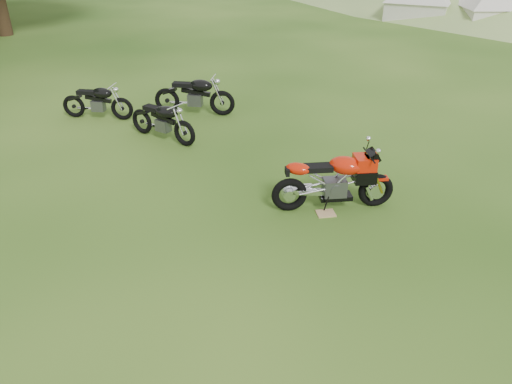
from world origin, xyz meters
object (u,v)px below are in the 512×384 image
(sport_motorcycle, at_px, (334,177))
(vintage_moto_d, at_px, (194,94))
(plywood_board, at_px, (326,213))
(vintage_moto_a, at_px, (162,119))
(vintage_moto_c, at_px, (97,101))

(sport_motorcycle, bearing_deg, vintage_moto_d, 115.14)
(sport_motorcycle, relative_size, plywood_board, 6.49)
(vintage_moto_a, relative_size, vintage_moto_c, 1.03)
(sport_motorcycle, distance_m, vintage_moto_d, 5.10)
(vintage_moto_a, distance_m, vintage_moto_c, 2.10)
(plywood_board, relative_size, vintage_moto_c, 0.18)
(vintage_moto_c, height_order, vintage_moto_d, vintage_moto_d)
(vintage_moto_a, distance_m, vintage_moto_d, 1.63)
(vintage_moto_c, bearing_deg, plywood_board, -33.92)
(plywood_board, bearing_deg, vintage_moto_a, 153.25)
(vintage_moto_d, bearing_deg, vintage_moto_c, -164.01)
(plywood_board, height_order, vintage_moto_c, vintage_moto_c)
(vintage_moto_d, bearing_deg, plywood_board, -52.94)
(sport_motorcycle, distance_m, vintage_moto_a, 4.21)
(vintage_moto_c, relative_size, vintage_moto_d, 0.88)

